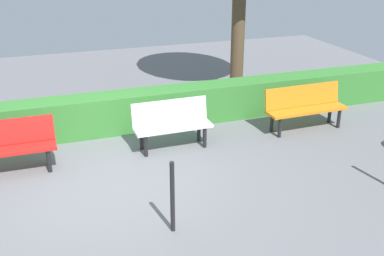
# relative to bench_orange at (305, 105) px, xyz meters

# --- Properties ---
(ground_plane) EXTENTS (18.28, 18.28, 0.00)m
(ground_plane) POSITION_rel_bench_orange_xyz_m (4.03, 0.96, -0.48)
(ground_plane) COLOR slate
(bench_orange) EXTENTS (1.66, 0.49, 0.86)m
(bench_orange) POSITION_rel_bench_orange_xyz_m (0.00, 0.00, 0.00)
(bench_orange) COLOR orange
(bench_orange) RESTS_ON ground_plane
(bench_white) EXTENTS (1.41, 0.47, 0.86)m
(bench_white) POSITION_rel_bench_orange_xyz_m (2.73, -0.02, -0.01)
(bench_white) COLOR white
(bench_white) RESTS_ON ground_plane
(bench_red) EXTENTS (1.60, 0.47, 0.86)m
(bench_red) POSITION_rel_bench_orange_xyz_m (5.55, 0.03, -0.00)
(bench_red) COLOR red
(bench_red) RESTS_ON ground_plane
(hedge_row) EXTENTS (14.28, 0.60, 0.75)m
(hedge_row) POSITION_rel_bench_orange_xyz_m (2.81, -1.11, -0.11)
(hedge_row) COLOR #387F33
(hedge_row) RESTS_ON ground_plane
(railing_post_mid) EXTENTS (0.06, 0.06, 1.00)m
(railing_post_mid) POSITION_rel_bench_orange_xyz_m (3.49, 2.49, 0.02)
(railing_post_mid) COLOR black
(railing_post_mid) RESTS_ON ground_plane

